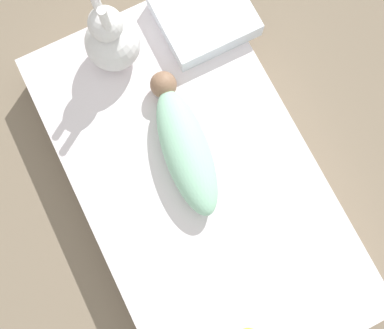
# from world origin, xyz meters

# --- Properties ---
(ground_plane) EXTENTS (12.00, 12.00, 0.00)m
(ground_plane) POSITION_xyz_m (0.00, 0.00, 0.00)
(ground_plane) COLOR #7A6B56
(bed_mattress) EXTENTS (1.54, 0.89, 0.20)m
(bed_mattress) POSITION_xyz_m (0.00, 0.00, 0.10)
(bed_mattress) COLOR white
(bed_mattress) RESTS_ON ground_plane
(swaddled_baby) EXTENTS (0.60, 0.24, 0.13)m
(swaddled_baby) POSITION_xyz_m (-0.13, 0.01, 0.27)
(swaddled_baby) COLOR #99D6B2
(swaddled_baby) RESTS_ON bed_mattress
(pillow) EXTENTS (0.33, 0.36, 0.08)m
(pillow) POSITION_xyz_m (-0.58, 0.32, 0.24)
(pillow) COLOR white
(pillow) RESTS_ON bed_mattress
(bunny_plush) EXTENTS (0.22, 0.22, 0.40)m
(bunny_plush) POSITION_xyz_m (-0.60, -0.06, 0.34)
(bunny_plush) COLOR white
(bunny_plush) RESTS_ON bed_mattress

